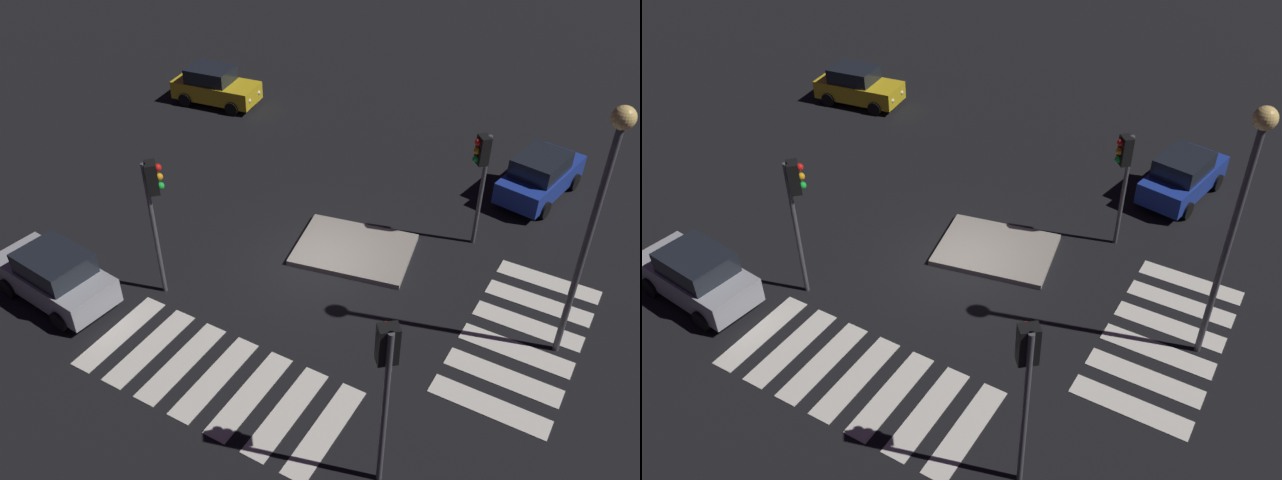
{
  "view_description": "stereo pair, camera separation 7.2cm",
  "coord_description": "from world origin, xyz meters",
  "views": [
    {
      "loc": [
        8.75,
        -15.1,
        14.2
      ],
      "look_at": [
        0.0,
        0.0,
        1.0
      ],
      "focal_mm": 38.33,
      "sensor_mm": 36.0,
      "label": 1
    },
    {
      "loc": [
        8.81,
        -15.06,
        14.2
      ],
      "look_at": [
        0.0,
        0.0,
        1.0
      ],
      "focal_mm": 38.33,
      "sensor_mm": 36.0,
      "label": 2
    }
  ],
  "objects": [
    {
      "name": "street_lamp",
      "position": [
        7.72,
        0.05,
        5.17
      ],
      "size": [
        0.56,
        0.56,
        7.56
      ],
      "color": "#47474C",
      "rests_on": "ground"
    },
    {
      "name": "traffic_island",
      "position": [
        0.66,
        1.16,
        0.09
      ],
      "size": [
        4.27,
        3.52,
        0.18
      ],
      "color": "gray",
      "rests_on": "ground"
    },
    {
      "name": "crosswalk_near",
      "position": [
        0.0,
        -5.7,
        0.01
      ],
      "size": [
        7.6,
        3.2,
        0.02
      ],
      "color": "silver",
      "rests_on": "ground"
    },
    {
      "name": "traffic_light_east",
      "position": [
        5.12,
        -6.13,
        3.62
      ],
      "size": [
        0.54,
        0.53,
        4.79
      ],
      "rotation": [
        0.0,
        0.0,
        2.27
      ],
      "color": "#47474C",
      "rests_on": "ground"
    },
    {
      "name": "traffic_light_north",
      "position": [
        3.83,
        3.58,
        3.12
      ],
      "size": [
        0.53,
        0.54,
        4.11
      ],
      "rotation": [
        0.0,
        0.0,
        -2.39
      ],
      "color": "#47474C",
      "rests_on": "ground"
    },
    {
      "name": "car_yellow",
      "position": [
        -10.22,
        7.95,
        0.85
      ],
      "size": [
        4.13,
        2.27,
        1.73
      ],
      "rotation": [
        0.0,
        0.0,
        0.14
      ],
      "color": "gold",
      "rests_on": "ground"
    },
    {
      "name": "car_blue",
      "position": [
        4.99,
        7.68,
        0.87
      ],
      "size": [
        2.47,
        4.27,
        1.77
      ],
      "rotation": [
        0.0,
        0.0,
        1.39
      ],
      "color": "#1E389E",
      "rests_on": "ground"
    },
    {
      "name": "car_silver",
      "position": [
        -6.15,
        -5.44,
        0.88
      ],
      "size": [
        4.23,
        2.26,
        1.78
      ],
      "rotation": [
        0.0,
        0.0,
        3.04
      ],
      "color": "#9EA0A5",
      "rests_on": "ground"
    },
    {
      "name": "ground_plane",
      "position": [
        0.0,
        0.0,
        0.0
      ],
      "size": [
        80.0,
        80.0,
        0.0
      ],
      "primitive_type": "plane",
      "color": "black"
    },
    {
      "name": "crosswalk_side",
      "position": [
        6.77,
        -0.0,
        0.01
      ],
      "size": [
        3.2,
        6.45,
        0.02
      ],
      "color": "silver",
      "rests_on": "ground"
    },
    {
      "name": "traffic_light_south",
      "position": [
        -3.46,
        -3.46,
        3.48
      ],
      "size": [
        0.54,
        0.54,
        4.6
      ],
      "rotation": [
        0.0,
        0.0,
        0.79
      ],
      "color": "#47474C",
      "rests_on": "ground"
    }
  ]
}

